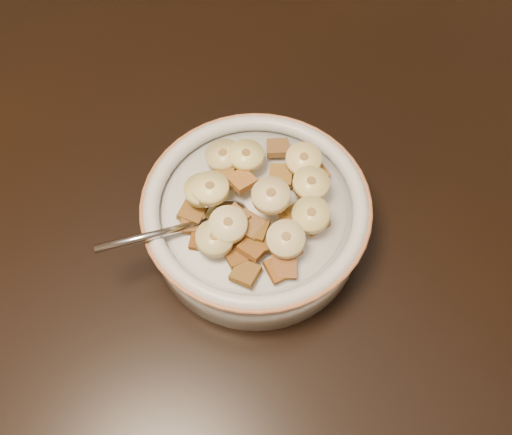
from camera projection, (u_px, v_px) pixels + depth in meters
cereal_bowl at (256, 222)px, 0.51m from camera, size 0.19×0.19×0.05m
milk at (256, 209)px, 0.49m from camera, size 0.16×0.16×0.00m
spoon at (223, 217)px, 0.48m from camera, size 0.05×0.04×0.01m
cereal_square_0 at (203, 239)px, 0.47m from camera, size 0.03×0.03×0.01m
cereal_square_1 at (234, 218)px, 0.46m from camera, size 0.02×0.02×0.01m
cereal_square_2 at (278, 148)px, 0.51m from camera, size 0.03×0.03×0.01m
cereal_square_3 at (281, 175)px, 0.49m from camera, size 0.03×0.03×0.01m
cereal_square_4 at (284, 267)px, 0.45m from camera, size 0.03×0.03×0.01m
cereal_square_5 at (254, 247)px, 0.46m from camera, size 0.03×0.02×0.01m
cereal_square_6 at (287, 248)px, 0.46m from camera, size 0.02×0.02×0.01m
cereal_square_7 at (313, 222)px, 0.47m from camera, size 0.02×0.02×0.01m
cereal_square_8 at (255, 229)px, 0.46m from camera, size 0.03×0.03×0.01m
cereal_square_9 at (224, 180)px, 0.49m from camera, size 0.03×0.03×0.01m
cereal_square_10 at (291, 221)px, 0.47m from camera, size 0.03×0.03×0.01m
cereal_square_11 at (245, 273)px, 0.45m from camera, size 0.03×0.03×0.01m
cereal_square_12 at (274, 199)px, 0.47m from camera, size 0.03×0.03×0.01m
cereal_square_13 at (279, 268)px, 0.45m from camera, size 0.02×0.02×0.01m
cereal_square_14 at (315, 173)px, 0.50m from camera, size 0.02×0.02×0.01m
cereal_square_15 at (300, 214)px, 0.47m from camera, size 0.02×0.02×0.01m
cereal_square_16 at (238, 254)px, 0.46m from camera, size 0.02×0.02×0.01m
cereal_square_17 at (242, 180)px, 0.48m from camera, size 0.02×0.02×0.01m
cereal_square_18 at (271, 194)px, 0.47m from camera, size 0.03×0.03×0.01m
cereal_square_19 at (192, 213)px, 0.48m from camera, size 0.03×0.03×0.01m
cereal_square_20 at (193, 222)px, 0.48m from camera, size 0.03×0.03×0.01m
cereal_square_21 at (249, 225)px, 0.46m from camera, size 0.03×0.03×0.01m
cereal_square_22 at (311, 182)px, 0.50m from camera, size 0.03×0.03×0.01m
cereal_square_23 at (259, 243)px, 0.46m from camera, size 0.02×0.02×0.01m
banana_slice_0 at (215, 239)px, 0.46m from camera, size 0.04×0.04×0.01m
banana_slice_1 at (311, 215)px, 0.46m from camera, size 0.04×0.04×0.01m
banana_slice_2 at (304, 160)px, 0.49m from camera, size 0.03×0.03×0.01m
banana_slice_3 at (223, 156)px, 0.50m from camera, size 0.04×0.04×0.01m
banana_slice_4 at (203, 190)px, 0.47m from camera, size 0.04×0.04×0.01m
banana_slice_5 at (210, 188)px, 0.47m from camera, size 0.03×0.03×0.01m
banana_slice_6 at (246, 156)px, 0.49m from camera, size 0.04×0.04×0.01m
banana_slice_7 at (286, 239)px, 0.45m from camera, size 0.04×0.04×0.01m
banana_slice_8 at (271, 196)px, 0.45m from camera, size 0.04×0.04×0.01m
banana_slice_9 at (228, 225)px, 0.46m from camera, size 0.03×0.03×0.01m
banana_slice_10 at (311, 184)px, 0.48m from camera, size 0.04×0.04×0.01m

